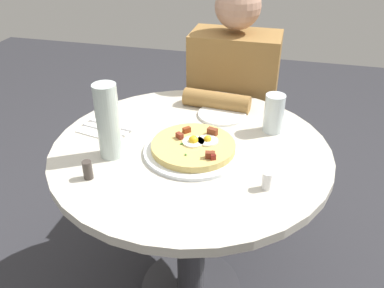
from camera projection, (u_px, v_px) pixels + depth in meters
name	position (u px, v px, depth m)	size (l,w,h in m)	color
dining_table	(191.00, 187.00, 1.41)	(0.92, 0.92, 0.71)	beige
person_seated	(231.00, 122.00, 1.90)	(0.38, 0.46, 1.14)	#2D2D33
pizza_plate	(193.00, 151.00, 1.29)	(0.32, 0.32, 0.01)	white
breakfast_pizza	(194.00, 146.00, 1.28)	(0.27, 0.27, 0.05)	tan
bread_plate	(222.00, 114.00, 1.51)	(0.18, 0.18, 0.01)	white
napkin	(107.00, 128.00, 1.43)	(0.17, 0.14, 0.00)	white
fork	(110.00, 125.00, 1.44)	(0.18, 0.01, 0.01)	silver
knife	(104.00, 129.00, 1.41)	(0.18, 0.01, 0.01)	silver
water_glass	(274.00, 113.00, 1.38)	(0.07, 0.07, 0.14)	silver
water_bottle	(108.00, 121.00, 1.22)	(0.07, 0.07, 0.24)	silver
salt_shaker	(267.00, 181.00, 1.12)	(0.03, 0.03, 0.05)	white
pepper_shaker	(88.00, 170.00, 1.16)	(0.03, 0.03, 0.06)	#3F3833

